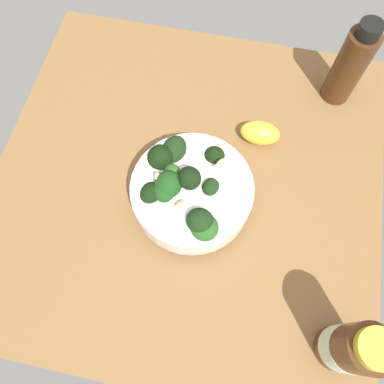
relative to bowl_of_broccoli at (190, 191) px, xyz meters
The scene contains 5 objects.
ground_plane 7.79cm from the bowl_of_broccoli, 160.88° to the right, with size 63.78×63.78×5.00cm, color brown.
bowl_of_broccoli is the anchor object (origin of this frame).
lemon_wedge 16.76cm from the bowl_of_broccoli, 146.21° to the left, with size 6.74×4.09×3.88cm, color yellow.
bottle_tall 34.01cm from the bowl_of_broccoli, 140.46° to the left, with size 5.18×5.18×16.16cm.
bottle_short 30.08cm from the bowl_of_broccoli, 54.40° to the left, with size 6.02×6.02×13.98cm.
Camera 1 is at (25.17, 6.16, 57.38)cm, focal length 35.48 mm.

